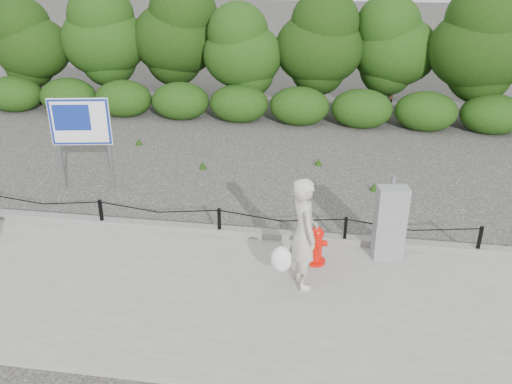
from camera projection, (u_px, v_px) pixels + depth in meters
The scene contains 9 objects.
ground at pixel (220, 238), 11.02m from camera, with size 90.00×90.00×0.00m, color #2D2B28.
sidewalk at pixel (195, 295), 9.22m from camera, with size 14.00×4.00×0.08m, color gray.
curb at pixel (220, 231), 11.00m from camera, with size 14.00×0.22×0.14m, color slate.
chain_barrier at pixel (219, 218), 10.82m from camera, with size 10.06×0.06×0.60m.
treeline at pixel (292, 42), 17.92m from camera, with size 20.15×3.53×4.31m.
fire_hydrant at pixel (316, 245), 9.90m from camera, with size 0.40×0.41×0.77m.
pedestrian at pixel (302, 235), 9.05m from camera, with size 0.89×0.85×2.00m.
utility_cabinet at pixel (390, 223), 9.94m from camera, with size 0.60×0.44×1.59m.
advertising_sign at pixel (80, 126), 12.56m from camera, with size 1.38×0.34×2.24m.
Camera 1 is at (2.15, -9.34, 5.58)m, focal length 38.00 mm.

